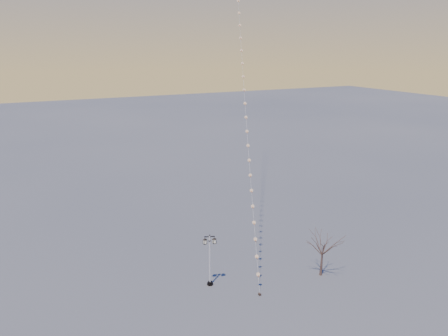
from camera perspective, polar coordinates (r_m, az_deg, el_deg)
ground at (r=35.87m, az=2.61°, el=-17.59°), size 300.00×300.00×0.00m
street_lamp at (r=35.93m, az=-2.02°, el=-12.48°), size 1.19×0.69×4.86m
bare_tree at (r=38.32m, az=13.74°, el=-10.81°), size 2.45×2.45×4.06m
kite_train at (r=47.74m, az=2.51°, el=18.69°), size 14.42×33.61×44.03m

